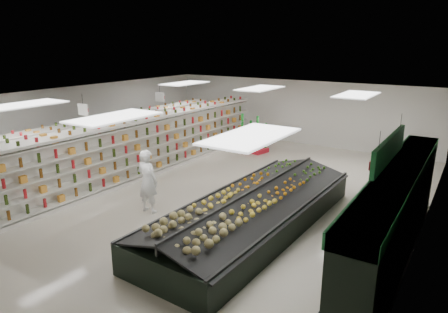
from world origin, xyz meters
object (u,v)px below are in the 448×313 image
Objects in this scene: soda_endcap at (254,135)px; shopper_background at (187,132)px; produce_island at (253,210)px; shopper_main at (148,181)px; gondola_left at (119,141)px; gondola_center at (153,146)px.

soda_endcap is 0.95× the size of shopper_background.
produce_island is 3.34m from shopper_main.
gondola_left is 6.79× the size of shopper_background.
shopper_background is at bearing -61.88° from shopper_main.
shopper_background is at bearing 71.04° from gondola_left.
produce_island is at bearing -20.21° from gondola_center.
gondola_left is at bearing 148.78° from shopper_background.
shopper_main reaches higher than soda_endcap.
shopper_main is at bearing -33.74° from gondola_left.
produce_island is at bearing -16.55° from gondola_left.
gondola_center is 6.60× the size of shopper_main.
gondola_center is 3.49m from shopper_background.
gondola_center is at bearing -3.27° from gondola_left.
gondola_left is 7.15× the size of soda_endcap.
gondola_center reaches higher than shopper_background.
shopper_background reaches higher than produce_island.
shopper_background is (-3.56, 6.51, -0.12)m from shopper_main.
gondola_center is 7.90× the size of soda_endcap.
gondola_center reaches higher than produce_island.
gondola_center is at bearing 157.95° from produce_island.
soda_endcap is (1.97, 4.79, -0.23)m from gondola_center.
produce_island is at bearing -167.18° from shopper_main.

